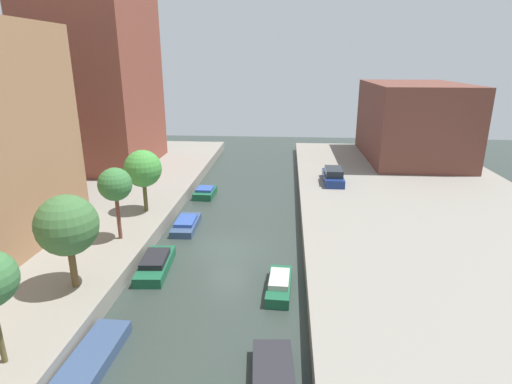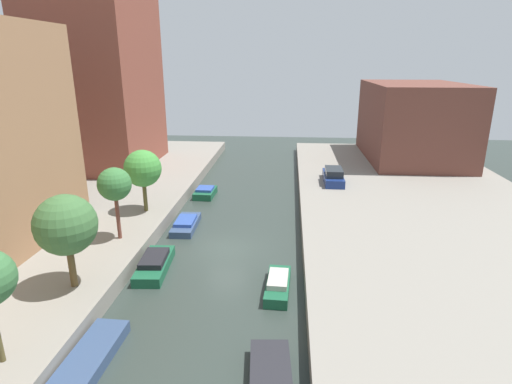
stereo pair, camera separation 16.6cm
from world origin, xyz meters
name	(u,v)px [view 1 (the left image)]	position (x,y,z in m)	size (l,w,h in m)	color
ground_plane	(228,249)	(0.00, 0.00, 0.00)	(84.00, 84.00, 0.00)	#2D3833
quay_left	(12,235)	(-15.00, 0.00, 0.50)	(20.00, 64.00, 1.00)	gray
quay_right	(461,250)	(15.00, 0.00, 0.50)	(20.00, 64.00, 1.00)	gray
apartment_tower_far	(93,33)	(-16.00, 18.37, 14.61)	(10.00, 12.58, 27.22)	brown
low_block_right	(412,121)	(18.00, 23.84, 5.27)	(10.00, 15.50, 8.54)	brown
street_tree_1	(67,226)	(-6.85, -6.95, 4.35)	(3.03, 3.03, 4.88)	brown
street_tree_2	(115,185)	(-6.85, -0.98, 4.62)	(2.10, 2.10, 4.71)	brown
street_tree_3	(143,169)	(-6.85, 4.14, 4.32)	(2.77, 2.77, 4.73)	#4E4926
parked_car	(333,176)	(8.17, 13.03, 1.59)	(1.77, 4.73, 1.41)	navy
moored_boat_left_1	(94,356)	(-4.07, -11.16, 0.28)	(1.69, 4.38, 0.55)	#33476B
moored_boat_left_2	(155,264)	(-3.90, -3.21, 0.40)	(1.91, 4.47, 0.94)	#195638
moored_boat_left_3	(186,224)	(-3.60, 3.36, 0.32)	(1.68, 4.17, 0.74)	#33476B
moored_boat_left_4	(205,192)	(-3.64, 10.96, 0.36)	(1.77, 3.07, 0.83)	#195638
moored_boat_right_1	(273,381)	(3.48, -12.05, 0.32)	(1.92, 4.28, 0.64)	#232328
moored_boat_right_2	(279,285)	(3.54, -4.96, 0.38)	(1.40, 3.78, 0.88)	#195638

